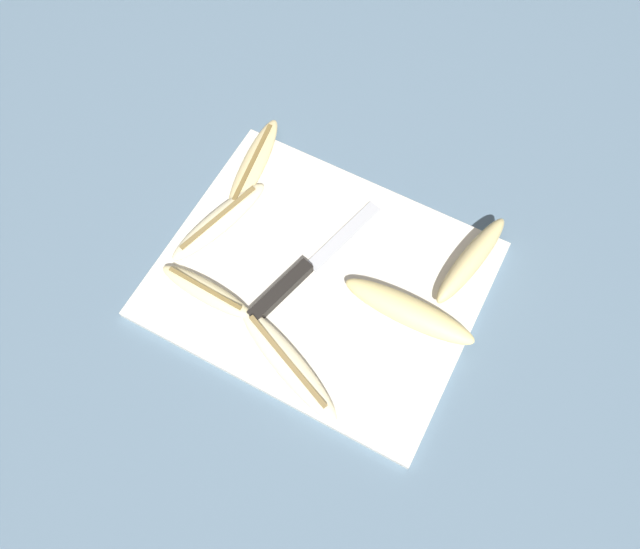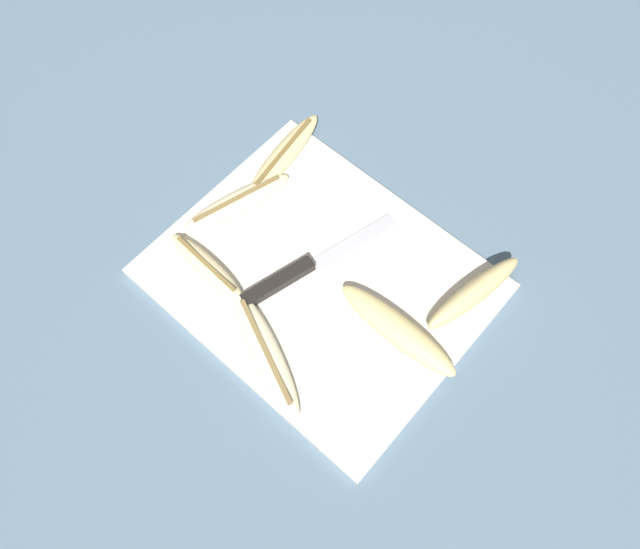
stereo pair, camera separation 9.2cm
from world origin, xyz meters
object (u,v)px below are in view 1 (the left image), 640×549
banana_soft_right (206,291)px  banana_mellow_near (253,165)px  knife (293,280)px  banana_bright_far (287,363)px  banana_golden_short (409,311)px  banana_pale_long (219,221)px  banana_spotted_left (471,260)px

banana_soft_right → banana_mellow_near: size_ratio=0.80×
knife → banana_soft_right: 0.13m
banana_soft_right → banana_bright_far: bearing=-13.7°
banana_soft_right → banana_bright_far: 0.16m
banana_soft_right → banana_mellow_near: bearing=103.4°
banana_golden_short → banana_pale_long: (-0.32, 0.00, -0.01)m
knife → banana_soft_right: (-0.10, -0.08, 0.00)m
banana_soft_right → banana_bright_far: (0.16, -0.04, -0.00)m
knife → banana_mellow_near: (-0.15, 0.15, 0.00)m
banana_pale_long → knife: bearing=-12.7°
banana_mellow_near → banana_bright_far: bearing=-51.3°
banana_soft_right → banana_spotted_left: (0.32, 0.22, 0.01)m
banana_soft_right → banana_spotted_left: 0.39m
banana_mellow_near → knife: bearing=-43.7°
knife → banana_spotted_left: bearing=49.0°
banana_mellow_near → banana_golden_short: bearing=-19.6°
knife → banana_spotted_left: size_ratio=1.47×
banana_golden_short → banana_bright_far: (-0.12, -0.15, -0.01)m
banana_pale_long → banana_spotted_left: bearing=17.4°
knife → banana_spotted_left: 0.27m
banana_golden_short → banana_pale_long: size_ratio=1.06×
banana_soft_right → banana_pale_long: (-0.05, 0.11, -0.00)m
banana_golden_short → banana_mellow_near: (-0.33, 0.12, -0.01)m
knife → banana_pale_long: size_ratio=1.39×
banana_golden_short → banana_bright_far: banana_golden_short is taller
knife → banana_pale_long: 0.15m
knife → banana_mellow_near: size_ratio=1.35×
banana_soft_right → banana_mellow_near: 0.23m
banana_pale_long → banana_mellow_near: bearing=93.7°
banana_mellow_near → banana_pale_long: banana_pale_long is taller
banana_soft_right → banana_golden_short: bearing=21.5°
banana_bright_far → banana_golden_short: bearing=51.3°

